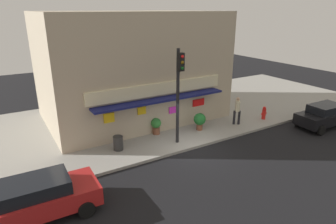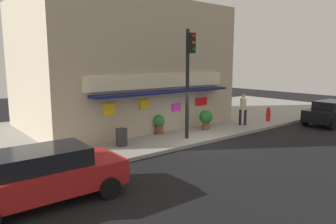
{
  "view_description": "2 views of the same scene",
  "coord_description": "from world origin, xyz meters",
  "px_view_note": "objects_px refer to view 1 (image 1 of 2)",
  "views": [
    {
      "loc": [
        -8.79,
        -11.94,
        7.45
      ],
      "look_at": [
        -0.32,
        2.2,
        1.63
      ],
      "focal_mm": 31.36,
      "sensor_mm": 36.0,
      "label": 1
    },
    {
      "loc": [
        -10.9,
        -10.35,
        3.97
      ],
      "look_at": [
        -0.61,
        2.27,
        1.35
      ],
      "focal_mm": 33.68,
      "sensor_mm": 36.0,
      "label": 2
    }
  ],
  "objects_px": {
    "traffic_light": "(179,85)",
    "fire_hydrant": "(264,113)",
    "trash_can": "(118,143)",
    "pedestrian": "(237,110)",
    "potted_plant_by_window": "(200,120)",
    "parked_car_black": "(325,115)",
    "parked_car_red": "(36,198)",
    "potted_plant_by_doorway": "(156,125)"
  },
  "relations": [
    {
      "from": "pedestrian",
      "to": "potted_plant_by_window",
      "type": "bearing_deg",
      "value": 169.77
    },
    {
      "from": "potted_plant_by_doorway",
      "to": "parked_car_red",
      "type": "height_order",
      "value": "parked_car_red"
    },
    {
      "from": "pedestrian",
      "to": "potted_plant_by_window",
      "type": "relative_size",
      "value": 1.7
    },
    {
      "from": "traffic_light",
      "to": "pedestrian",
      "type": "xyz_separation_m",
      "value": [
        4.89,
        0.43,
        -2.39
      ]
    },
    {
      "from": "pedestrian",
      "to": "parked_car_red",
      "type": "distance_m",
      "value": 13.09
    },
    {
      "from": "potted_plant_by_window",
      "to": "parked_car_black",
      "type": "relative_size",
      "value": 0.26
    },
    {
      "from": "fire_hydrant",
      "to": "parked_car_black",
      "type": "bearing_deg",
      "value": -45.73
    },
    {
      "from": "pedestrian",
      "to": "potted_plant_by_window",
      "type": "distance_m",
      "value": 2.76
    },
    {
      "from": "potted_plant_by_doorway",
      "to": "potted_plant_by_window",
      "type": "distance_m",
      "value": 2.8
    },
    {
      "from": "traffic_light",
      "to": "fire_hydrant",
      "type": "xyz_separation_m",
      "value": [
        7.21,
        0.18,
        -2.98
      ]
    },
    {
      "from": "potted_plant_by_window",
      "to": "parked_car_red",
      "type": "bearing_deg",
      "value": -161.42
    },
    {
      "from": "pedestrian",
      "to": "parked_car_red",
      "type": "xyz_separation_m",
      "value": [
        -12.76,
        -2.9,
        -0.37
      ]
    },
    {
      "from": "parked_car_red",
      "to": "pedestrian",
      "type": "bearing_deg",
      "value": 12.8
    },
    {
      "from": "pedestrian",
      "to": "parked_car_red",
      "type": "bearing_deg",
      "value": -167.2
    },
    {
      "from": "trash_can",
      "to": "parked_car_red",
      "type": "distance_m",
      "value": 5.73
    },
    {
      "from": "potted_plant_by_window",
      "to": "parked_car_black",
      "type": "bearing_deg",
      "value": -24.36
    },
    {
      "from": "trash_can",
      "to": "pedestrian",
      "type": "distance_m",
      "value": 8.21
    },
    {
      "from": "parked_car_red",
      "to": "potted_plant_by_window",
      "type": "bearing_deg",
      "value": 18.58
    },
    {
      "from": "potted_plant_by_doorway",
      "to": "potted_plant_by_window",
      "type": "bearing_deg",
      "value": -17.93
    },
    {
      "from": "traffic_light",
      "to": "parked_car_black",
      "type": "xyz_separation_m",
      "value": [
        9.88,
        -2.57,
        -2.78
      ]
    },
    {
      "from": "parked_car_red",
      "to": "fire_hydrant",
      "type": "bearing_deg",
      "value": 9.95
    },
    {
      "from": "fire_hydrant",
      "to": "pedestrian",
      "type": "xyz_separation_m",
      "value": [
        -2.32,
        0.25,
        0.59
      ]
    },
    {
      "from": "potted_plant_by_window",
      "to": "fire_hydrant",
      "type": "bearing_deg",
      "value": -8.36
    },
    {
      "from": "parked_car_red",
      "to": "parked_car_black",
      "type": "xyz_separation_m",
      "value": [
        17.76,
        -0.1,
        -0.02
      ]
    },
    {
      "from": "fire_hydrant",
      "to": "potted_plant_by_window",
      "type": "distance_m",
      "value": 5.07
    },
    {
      "from": "traffic_light",
      "to": "fire_hydrant",
      "type": "bearing_deg",
      "value": 1.42
    },
    {
      "from": "pedestrian",
      "to": "parked_car_black",
      "type": "distance_m",
      "value": 5.84
    },
    {
      "from": "parked_car_red",
      "to": "parked_car_black",
      "type": "height_order",
      "value": "parked_car_red"
    },
    {
      "from": "traffic_light",
      "to": "parked_car_red",
      "type": "height_order",
      "value": "traffic_light"
    },
    {
      "from": "potted_plant_by_doorway",
      "to": "parked_car_black",
      "type": "bearing_deg",
      "value": -22.76
    },
    {
      "from": "trash_can",
      "to": "pedestrian",
      "type": "height_order",
      "value": "pedestrian"
    },
    {
      "from": "potted_plant_by_window",
      "to": "parked_car_red",
      "type": "distance_m",
      "value": 10.62
    },
    {
      "from": "fire_hydrant",
      "to": "parked_car_red",
      "type": "height_order",
      "value": "parked_car_red"
    },
    {
      "from": "traffic_light",
      "to": "pedestrian",
      "type": "relative_size",
      "value": 2.85
    },
    {
      "from": "traffic_light",
      "to": "pedestrian",
      "type": "distance_m",
      "value": 5.46
    },
    {
      "from": "pedestrian",
      "to": "potted_plant_by_window",
      "type": "xyz_separation_m",
      "value": [
        -2.69,
        0.49,
        -0.37
      ]
    },
    {
      "from": "potted_plant_by_doorway",
      "to": "parked_car_red",
      "type": "bearing_deg",
      "value": -150.16
    },
    {
      "from": "potted_plant_by_doorway",
      "to": "potted_plant_by_window",
      "type": "height_order",
      "value": "potted_plant_by_window"
    },
    {
      "from": "pedestrian",
      "to": "potted_plant_by_doorway",
      "type": "bearing_deg",
      "value": 165.88
    },
    {
      "from": "fire_hydrant",
      "to": "parked_car_black",
      "type": "height_order",
      "value": "parked_car_black"
    },
    {
      "from": "potted_plant_by_window",
      "to": "parked_car_red",
      "type": "xyz_separation_m",
      "value": [
        -10.07,
        -3.38,
        -0.0
      ]
    },
    {
      "from": "potted_plant_by_doorway",
      "to": "traffic_light",
      "type": "bearing_deg",
      "value": -75.18
    }
  ]
}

